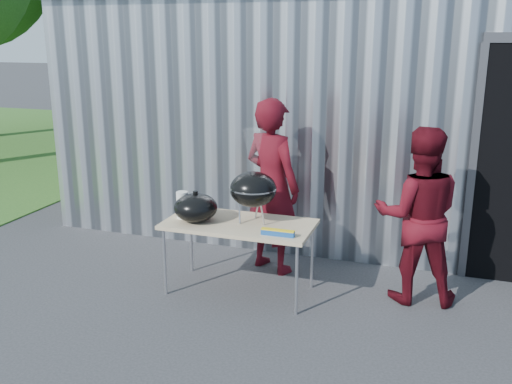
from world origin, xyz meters
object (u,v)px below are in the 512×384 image
(folding_table, at_px, (239,226))
(person_bystander, at_px, (418,216))
(kettle_grill, at_px, (253,182))
(person_cook, at_px, (272,186))

(folding_table, bearing_deg, person_bystander, 13.18)
(kettle_grill, distance_m, person_cook, 0.65)
(person_cook, bearing_deg, folding_table, 102.42)
(kettle_grill, relative_size, person_bystander, 0.54)
(folding_table, xyz_separation_m, person_bystander, (1.71, 0.40, 0.17))
(kettle_grill, bearing_deg, folding_table, -156.74)
(kettle_grill, height_order, person_bystander, person_bystander)
(kettle_grill, relative_size, person_cook, 0.49)
(person_cook, bearing_deg, person_bystander, -166.11)
(folding_table, relative_size, person_bystander, 0.86)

